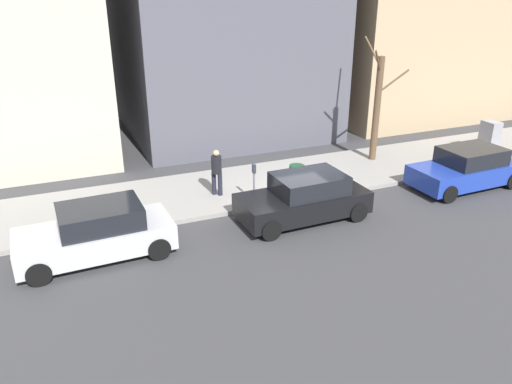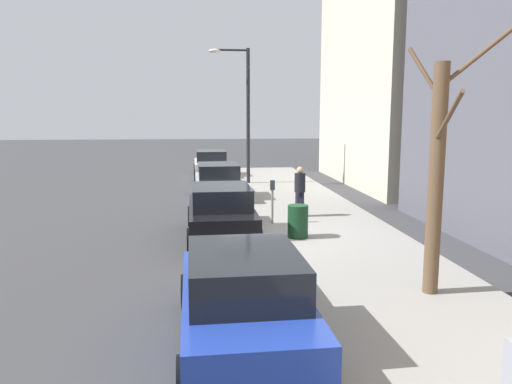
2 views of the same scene
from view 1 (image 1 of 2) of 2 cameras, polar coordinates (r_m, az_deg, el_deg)
ground_plane at (r=17.50m, az=4.96°, el=-1.26°), size 120.00×120.00×0.00m
sidewalk at (r=19.12m, az=2.20°, el=1.20°), size 4.00×36.00×0.15m
parked_car_blue at (r=20.13m, az=22.93°, el=2.48°), size 2.02×4.25×1.52m
parked_car_black at (r=16.07m, az=5.56°, el=-0.70°), size 2.00×4.24×1.52m
parked_car_silver at (r=14.51m, az=-17.73°, el=-4.48°), size 2.04×4.26×1.52m
parking_meter at (r=16.89m, az=-0.23°, el=1.51°), size 0.14×0.10×1.35m
utility_box at (r=24.17m, az=25.10°, el=5.64°), size 0.83×0.61×1.43m
bare_tree at (r=21.34m, az=13.67°, el=9.50°), size 1.75×1.85×4.93m
trash_bin at (r=18.15m, az=4.66°, el=1.71°), size 0.56×0.56×0.90m
pedestrian_near_meter at (r=17.46m, az=-4.53°, el=2.54°), size 0.36×0.36×1.66m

